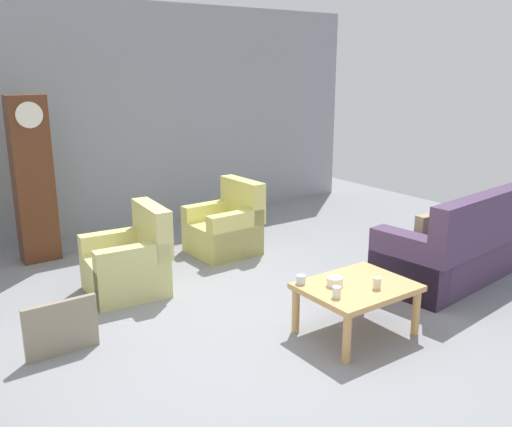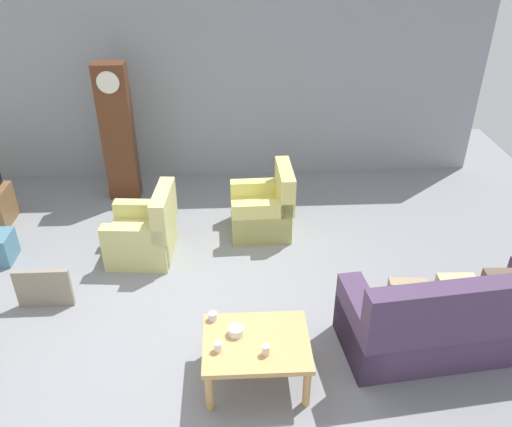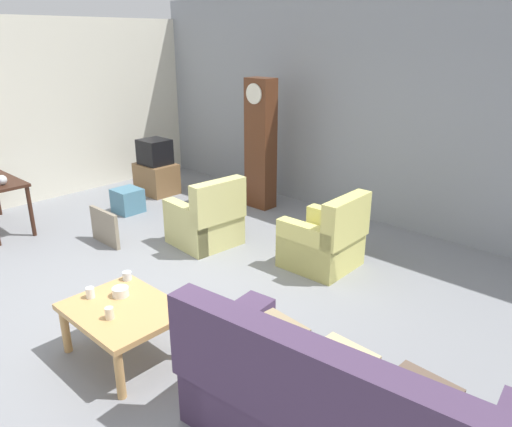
{
  "view_description": "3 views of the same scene",
  "coord_description": "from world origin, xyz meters",
  "px_view_note": "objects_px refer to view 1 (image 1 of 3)",
  "views": [
    {
      "loc": [
        -2.82,
        -3.95,
        2.33
      ],
      "look_at": [
        0.6,
        0.9,
        0.73
      ],
      "focal_mm": 38.54,
      "sensor_mm": 36.0,
      "label": 1
    },
    {
      "loc": [
        0.32,
        -4.19,
        3.85
      ],
      "look_at": [
        0.59,
        0.96,
        0.75
      ],
      "focal_mm": 36.62,
      "sensor_mm": 36.0,
      "label": 2
    },
    {
      "loc": [
        3.7,
        -2.59,
        2.59
      ],
      "look_at": [
        0.56,
        0.78,
        0.89
      ],
      "focal_mm": 33.97,
      "sensor_mm": 36.0,
      "label": 3
    }
  ],
  "objects_px": {
    "armchair_olive_near": "(129,264)",
    "cup_white_porcelain": "(337,292)",
    "couch_floral": "(461,247)",
    "grandfather_clock": "(33,180)",
    "armchair_olive_far": "(226,229)",
    "framed_picture_leaning": "(61,328)",
    "bowl_white_stacked": "(335,281)",
    "cup_cream_tall": "(377,283)",
    "coffee_table_wood": "(357,292)",
    "cup_blue_rimmed": "(301,280)"
  },
  "relations": [
    {
      "from": "framed_picture_leaning",
      "to": "cup_white_porcelain",
      "type": "relative_size",
      "value": 6.35
    },
    {
      "from": "armchair_olive_far",
      "to": "framed_picture_leaning",
      "type": "bearing_deg",
      "value": -150.41
    },
    {
      "from": "cup_white_porcelain",
      "to": "bowl_white_stacked",
      "type": "height_order",
      "value": "cup_white_porcelain"
    },
    {
      "from": "bowl_white_stacked",
      "to": "framed_picture_leaning",
      "type": "bearing_deg",
      "value": 153.35
    },
    {
      "from": "framed_picture_leaning",
      "to": "bowl_white_stacked",
      "type": "height_order",
      "value": "bowl_white_stacked"
    },
    {
      "from": "coffee_table_wood",
      "to": "cup_white_porcelain",
      "type": "distance_m",
      "value": 0.37
    },
    {
      "from": "cup_cream_tall",
      "to": "grandfather_clock",
      "type": "bearing_deg",
      "value": 116.07
    },
    {
      "from": "couch_floral",
      "to": "cup_white_porcelain",
      "type": "relative_size",
      "value": 23.09
    },
    {
      "from": "couch_floral",
      "to": "coffee_table_wood",
      "type": "height_order",
      "value": "couch_floral"
    },
    {
      "from": "grandfather_clock",
      "to": "armchair_olive_far",
      "type": "bearing_deg",
      "value": -28.33
    },
    {
      "from": "cup_blue_rimmed",
      "to": "bowl_white_stacked",
      "type": "xyz_separation_m",
      "value": [
        0.21,
        -0.2,
        -0.0
      ]
    },
    {
      "from": "couch_floral",
      "to": "grandfather_clock",
      "type": "height_order",
      "value": "grandfather_clock"
    },
    {
      "from": "armchair_olive_far",
      "to": "bowl_white_stacked",
      "type": "height_order",
      "value": "armchair_olive_far"
    },
    {
      "from": "couch_floral",
      "to": "grandfather_clock",
      "type": "bearing_deg",
      "value": 138.06
    },
    {
      "from": "couch_floral",
      "to": "bowl_white_stacked",
      "type": "xyz_separation_m",
      "value": [
        -2.12,
        -0.2,
        0.15
      ]
    },
    {
      "from": "grandfather_clock",
      "to": "cup_white_porcelain",
      "type": "xyz_separation_m",
      "value": [
        1.45,
        -3.74,
        -0.49
      ]
    },
    {
      "from": "couch_floral",
      "to": "cup_cream_tall",
      "type": "bearing_deg",
      "value": -166.2
    },
    {
      "from": "cup_white_porcelain",
      "to": "armchair_olive_near",
      "type": "bearing_deg",
      "value": 113.62
    },
    {
      "from": "grandfather_clock",
      "to": "cup_cream_tall",
      "type": "xyz_separation_m",
      "value": [
        1.86,
        -3.81,
        -0.49
      ]
    },
    {
      "from": "framed_picture_leaning",
      "to": "bowl_white_stacked",
      "type": "bearing_deg",
      "value": -26.65
    },
    {
      "from": "armchair_olive_far",
      "to": "cup_white_porcelain",
      "type": "bearing_deg",
      "value": -102.23
    },
    {
      "from": "grandfather_clock",
      "to": "cup_blue_rimmed",
      "type": "relative_size",
      "value": 24.11
    },
    {
      "from": "cup_white_porcelain",
      "to": "framed_picture_leaning",
      "type": "bearing_deg",
      "value": 147.16
    },
    {
      "from": "armchair_olive_far",
      "to": "framed_picture_leaning",
      "type": "xyz_separation_m",
      "value": [
        -2.49,
        -1.41,
        -0.07
      ]
    },
    {
      "from": "armchair_olive_near",
      "to": "cup_white_porcelain",
      "type": "distance_m",
      "value": 2.35
    },
    {
      "from": "coffee_table_wood",
      "to": "grandfather_clock",
      "type": "bearing_deg",
      "value": 116.15
    },
    {
      "from": "grandfather_clock",
      "to": "armchair_olive_near",
      "type": "bearing_deg",
      "value": -72.27
    },
    {
      "from": "coffee_table_wood",
      "to": "grandfather_clock",
      "type": "xyz_separation_m",
      "value": [
        -1.79,
        3.64,
        0.61
      ]
    },
    {
      "from": "grandfather_clock",
      "to": "bowl_white_stacked",
      "type": "xyz_separation_m",
      "value": [
        1.61,
        -3.55,
        -0.5
      ]
    },
    {
      "from": "couch_floral",
      "to": "cup_white_porcelain",
      "type": "distance_m",
      "value": 2.32
    },
    {
      "from": "couch_floral",
      "to": "bowl_white_stacked",
      "type": "height_order",
      "value": "couch_floral"
    },
    {
      "from": "couch_floral",
      "to": "cup_cream_tall",
      "type": "relative_size",
      "value": 22.14
    },
    {
      "from": "armchair_olive_near",
      "to": "cup_white_porcelain",
      "type": "relative_size",
      "value": 9.73
    },
    {
      "from": "cup_blue_rimmed",
      "to": "cup_cream_tall",
      "type": "xyz_separation_m",
      "value": [
        0.47,
        -0.46,
        0.01
      ]
    },
    {
      "from": "framed_picture_leaning",
      "to": "cup_blue_rimmed",
      "type": "bearing_deg",
      "value": -24.23
    },
    {
      "from": "grandfather_clock",
      "to": "bowl_white_stacked",
      "type": "relative_size",
      "value": 14.11
    },
    {
      "from": "framed_picture_leaning",
      "to": "coffee_table_wood",
      "type": "bearing_deg",
      "value": -26.76
    },
    {
      "from": "couch_floral",
      "to": "armchair_olive_near",
      "type": "height_order",
      "value": "couch_floral"
    },
    {
      "from": "armchair_olive_near",
      "to": "armchair_olive_far",
      "type": "bearing_deg",
      "value": 18.49
    },
    {
      "from": "framed_picture_leaning",
      "to": "cup_white_porcelain",
      "type": "height_order",
      "value": "cup_white_porcelain"
    },
    {
      "from": "grandfather_clock",
      "to": "cup_blue_rimmed",
      "type": "bearing_deg",
      "value": -67.34
    },
    {
      "from": "cup_white_porcelain",
      "to": "bowl_white_stacked",
      "type": "relative_size",
      "value": 0.67
    },
    {
      "from": "couch_floral",
      "to": "armchair_olive_near",
      "type": "relative_size",
      "value": 2.37
    },
    {
      "from": "armchair_olive_far",
      "to": "coffee_table_wood",
      "type": "height_order",
      "value": "armchair_olive_far"
    },
    {
      "from": "cup_cream_tall",
      "to": "coffee_table_wood",
      "type": "bearing_deg",
      "value": 114.23
    },
    {
      "from": "armchair_olive_near",
      "to": "framed_picture_leaning",
      "type": "relative_size",
      "value": 1.53
    },
    {
      "from": "armchair_olive_near",
      "to": "framed_picture_leaning",
      "type": "xyz_separation_m",
      "value": [
        -0.98,
        -0.91,
        -0.07
      ]
    },
    {
      "from": "armchair_olive_far",
      "to": "cup_blue_rimmed",
      "type": "distance_m",
      "value": 2.35
    },
    {
      "from": "coffee_table_wood",
      "to": "armchair_olive_far",
      "type": "bearing_deg",
      "value": 84.76
    },
    {
      "from": "framed_picture_leaning",
      "to": "cup_blue_rimmed",
      "type": "distance_m",
      "value": 2.06
    }
  ]
}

